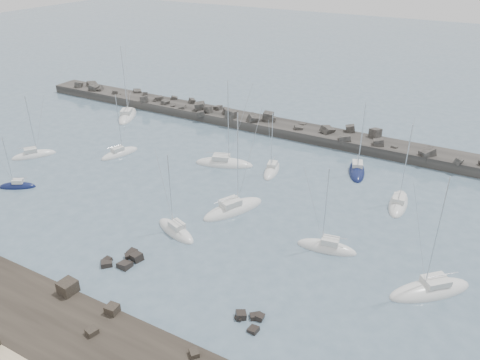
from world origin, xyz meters
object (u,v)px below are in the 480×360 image
at_px(sailboat_9, 327,248).
at_px(sailboat_8, 357,171).
at_px(sailboat_0, 34,156).
at_px(sailboat_5, 176,231).
at_px(sailboat_3, 120,154).
at_px(sailboat_10, 398,204).
at_px(sailboat_1, 127,116).
at_px(sailboat_4, 224,164).
at_px(sailboat_11, 430,290).
at_px(sailboat_6, 272,171).
at_px(sailboat_7, 233,210).
at_px(sailboat_2, 18,186).

bearing_deg(sailboat_9, sailboat_8, 97.57).
relative_size(sailboat_0, sailboat_5, 1.00).
relative_size(sailboat_3, sailboat_8, 0.91).
xyz_separation_m(sailboat_5, sailboat_10, (23.92, 21.46, -0.01)).
xyz_separation_m(sailboat_1, sailboat_4, (30.36, -10.21, -0.01)).
bearing_deg(sailboat_11, sailboat_6, 146.94).
relative_size(sailboat_3, sailboat_11, 0.76).
height_order(sailboat_1, sailboat_10, sailboat_1).
bearing_deg(sailboat_7, sailboat_5, -114.67).
bearing_deg(sailboat_10, sailboat_5, -138.11).
distance_m(sailboat_2, sailboat_11, 60.24).
relative_size(sailboat_4, sailboat_6, 1.38).
bearing_deg(sailboat_2, sailboat_3, 72.33).
distance_m(sailboat_1, sailboat_8, 50.96).
bearing_deg(sailboat_6, sailboat_7, -87.35).
distance_m(sailboat_5, sailboat_11, 31.42).
height_order(sailboat_5, sailboat_6, sailboat_5).
height_order(sailboat_3, sailboat_8, sailboat_8).
xyz_separation_m(sailboat_0, sailboat_1, (0.74, 23.71, 0.00)).
distance_m(sailboat_6, sailboat_9, 22.32).
xyz_separation_m(sailboat_4, sailboat_9, (23.60, -14.58, 0.01)).
distance_m(sailboat_0, sailboat_5, 36.82).
height_order(sailboat_3, sailboat_11, sailboat_11).
height_order(sailboat_1, sailboat_11, sailboat_1).
distance_m(sailboat_7, sailboat_11, 27.63).
xyz_separation_m(sailboat_6, sailboat_10, (20.71, -0.82, 0.00)).
xyz_separation_m(sailboat_1, sailboat_10, (59.30, -9.44, -0.01)).
relative_size(sailboat_4, sailboat_8, 1.20).
bearing_deg(sailboat_9, sailboat_1, 155.32).
relative_size(sailboat_3, sailboat_4, 0.75).
xyz_separation_m(sailboat_2, sailboat_9, (47.38, 7.99, 0.02)).
distance_m(sailboat_3, sailboat_6, 27.52).
distance_m(sailboat_5, sailboat_10, 32.14).
relative_size(sailboat_7, sailboat_11, 1.02).
relative_size(sailboat_2, sailboat_6, 0.80).
relative_size(sailboat_3, sailboat_9, 0.98).
height_order(sailboat_1, sailboat_6, sailboat_1).
height_order(sailboat_2, sailboat_11, sailboat_11).
height_order(sailboat_0, sailboat_6, sailboat_0).
xyz_separation_m(sailboat_0, sailboat_8, (51.66, 21.79, -0.01)).
distance_m(sailboat_8, sailboat_11, 29.37).
xyz_separation_m(sailboat_7, sailboat_8, (11.69, 20.59, -0.01)).
height_order(sailboat_8, sailboat_10, sailboat_10).
bearing_deg(sailboat_0, sailboat_4, 23.46).
xyz_separation_m(sailboat_2, sailboat_8, (44.34, 30.87, 0.00)).
bearing_deg(sailboat_2, sailboat_7, 17.47).
height_order(sailboat_8, sailboat_11, sailboat_11).
height_order(sailboat_3, sailboat_7, sailboat_7).
distance_m(sailboat_1, sailboat_9, 59.38).
distance_m(sailboat_4, sailboat_8, 22.17).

